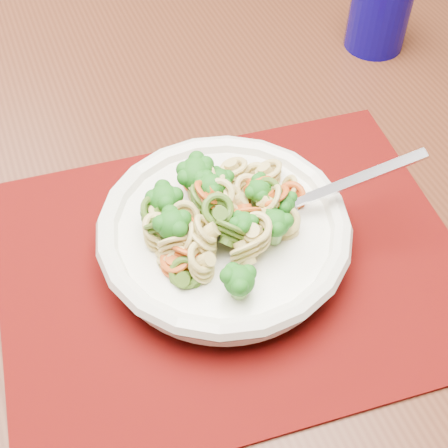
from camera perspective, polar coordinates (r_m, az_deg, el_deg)
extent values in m
cube|color=#4B2E19|center=(1.44, -11.69, -11.85)|extent=(4.00, 4.00, 0.01)
cube|color=#4A2414|center=(0.69, 2.45, 4.65)|extent=(1.59, 1.11, 0.04)
cube|color=#4F0B03|center=(0.58, 0.82, -3.73)|extent=(0.42, 0.33, 0.00)
cylinder|color=white|center=(0.58, 0.00, -2.17)|extent=(0.10, 0.10, 0.01)
cylinder|color=white|center=(0.57, 0.00, -1.13)|extent=(0.21, 0.21, 0.03)
torus|color=white|center=(0.56, 0.00, -0.29)|extent=(0.23, 0.23, 0.02)
cylinder|color=#090458|center=(0.83, 14.03, 18.28)|extent=(0.07, 0.07, 0.09)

